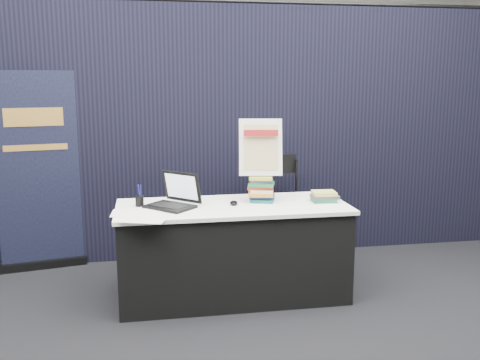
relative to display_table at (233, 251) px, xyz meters
name	(u,v)px	position (x,y,z in m)	size (l,w,h in m)	color
floor	(245,326)	(0.00, -0.55, -0.38)	(8.00, 8.00, 0.00)	black
wall_back	(192,77)	(0.00, 3.45, 1.37)	(8.00, 0.02, 3.50)	#A3A29A
drape_partition	(215,134)	(0.00, 1.05, 0.82)	(6.00, 0.08, 2.40)	black
display_table	(233,251)	(0.00, 0.00, 0.00)	(1.80, 0.75, 0.75)	black
laptop	(169,199)	(-0.49, 0.02, 0.44)	(0.42, 0.47, 0.26)	black
mouse	(234,203)	(0.01, 0.00, 0.39)	(0.06, 0.10, 0.03)	black
brochure_left	(134,213)	(-0.76, -0.13, 0.38)	(0.32, 0.23, 0.00)	white
brochure_mid	(145,219)	(-0.68, -0.34, 0.38)	(0.30, 0.21, 0.00)	white
brochure_right	(157,209)	(-0.59, -0.05, 0.38)	(0.26, 0.19, 0.00)	white
pen_cup	(140,201)	(-0.72, 0.08, 0.42)	(0.07, 0.07, 0.08)	black
book_stack_tall	(261,189)	(0.24, 0.07, 0.48)	(0.22, 0.19, 0.21)	#185D57
book_stack_short	(325,197)	(0.74, -0.03, 0.42)	(0.20, 0.16, 0.08)	#1D7041
info_sign	(261,148)	(0.24, 0.10, 0.80)	(0.36, 0.19, 0.47)	black
pullup_banner	(39,183)	(-1.62, 0.95, 0.42)	(0.76, 0.24, 1.79)	black
stacking_chair	(278,208)	(0.50, 0.53, 0.20)	(0.54, 0.55, 1.03)	black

